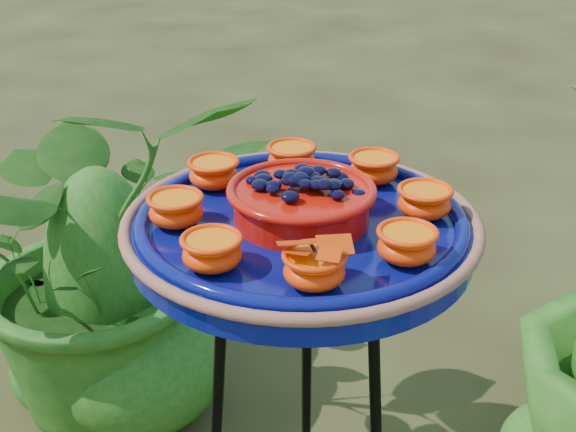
{
  "coord_description": "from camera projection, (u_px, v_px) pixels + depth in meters",
  "views": [
    {
      "loc": [
        0.05,
        -0.96,
        1.34
      ],
      "look_at": [
        -0.04,
        -0.11,
        0.91
      ],
      "focal_mm": 50.0,
      "sensor_mm": 36.0,
      "label": 1
    }
  ],
  "objects": [
    {
      "name": "feeder_dish",
      "position": [
        301.0,
        222.0,
        1.0
      ],
      "size": [
        0.45,
        0.45,
        0.1
      ],
      "rotation": [
        0.0,
        0.0,
        0.0
      ],
      "color": "#080D61",
      "rests_on": "tripod_stand"
    },
    {
      "name": "shrub_back_left",
      "position": [
        102.0,
        247.0,
        1.88
      ],
      "size": [
        0.98,
        0.93,
        0.86
      ],
      "primitive_type": "imported",
      "rotation": [
        0.0,
        0.0,
        0.41
      ],
      "color": "#195115",
      "rests_on": "ground"
    }
  ]
}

